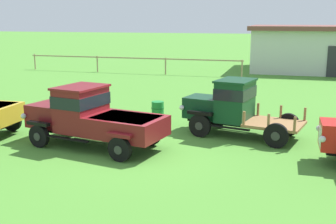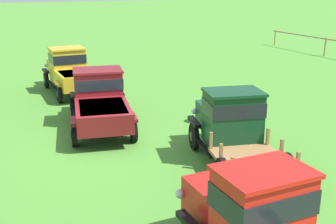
{
  "view_description": "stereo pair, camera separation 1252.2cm",
  "coord_description": "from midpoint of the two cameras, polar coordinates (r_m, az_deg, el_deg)",
  "views": [
    {
      "loc": [
        4.79,
        -12.86,
        4.45
      ],
      "look_at": [
        0.53,
        2.09,
        1.0
      ],
      "focal_mm": 45.0,
      "sensor_mm": 36.0,
      "label": 1
    },
    {
      "loc": [
        13.1,
        -3.52,
        5.2
      ],
      "look_at": [
        0.53,
        2.09,
        1.0
      ],
      "focal_mm": 45.0,
      "sensor_mm": 36.0,
      "label": 2
    }
  ],
  "objects": [
    {
      "name": "paddock_fence",
      "position": [
        33.12,
        -14.74,
        5.57
      ],
      "size": [
        18.7,
        0.52,
        1.37
      ],
      "color": "#997F60",
      "rests_on": "ground"
    },
    {
      "name": "oil_drum_beside_row",
      "position": [
        16.2,
        -20.73,
        -3.9
      ],
      "size": [
        0.56,
        0.56,
        0.95
      ],
      "color": "#1E7F33",
      "rests_on": "ground"
    },
    {
      "name": "ground_plane",
      "position": [
        13.05,
        -29.75,
        -10.92
      ],
      "size": [
        240.0,
        240.0,
        0.0
      ],
      "primitive_type": "plane",
      "color": "#47842D"
    },
    {
      "name": "vintage_truck_midrow_center",
      "position": [
        13.45,
        -12.15,
        -3.6
      ],
      "size": [
        4.87,
        2.81,
        2.19
      ],
      "color": "black",
      "rests_on": "ground"
    },
    {
      "name": "vintage_truck_second_in_line",
      "position": [
        14.21,
        -34.41,
        -5.06
      ],
      "size": [
        5.52,
        2.96,
        2.13
      ],
      "color": "black",
      "rests_on": "ground"
    }
  ]
}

